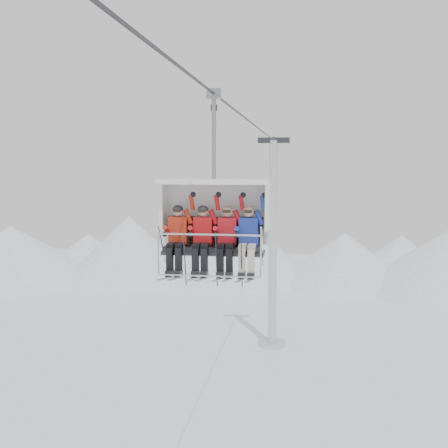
# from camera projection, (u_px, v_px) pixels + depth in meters

# --- Properties ---
(ridgeline) EXTENTS (72.00, 21.00, 7.00)m
(ridgeline) POSITION_uv_depth(u_px,v_px,m) (268.00, 254.00, 56.30)
(ridgeline) COLOR white
(ridgeline) RESTS_ON ground
(lift_tower_right) EXTENTS (2.00, 1.80, 13.48)m
(lift_tower_right) POSITION_uv_depth(u_px,v_px,m) (273.00, 258.00, 36.03)
(lift_tower_right) COLOR silver
(lift_tower_right) RESTS_ON ground
(haul_cable) EXTENTS (0.06, 50.00, 0.06)m
(haul_cable) POSITION_uv_depth(u_px,v_px,m) (224.00, 102.00, 13.58)
(haul_cable) COLOR #2F2F34
(haul_cable) RESTS_ON lift_tower_left
(chairlift_carrier) EXTENTS (2.38, 1.17, 3.98)m
(chairlift_carrier) POSITION_uv_depth(u_px,v_px,m) (215.00, 214.00, 12.46)
(chairlift_carrier) COLOR black
(chairlift_carrier) RESTS_ON haul_cable
(skier_far_left) EXTENTS (0.41, 1.69, 1.63)m
(skier_far_left) POSITION_uv_depth(u_px,v_px,m) (177.00, 236.00, 12.33)
(skier_far_left) COLOR red
(skier_far_left) RESTS_ON chairlift_carrier
(skier_center_left) EXTENTS (0.41, 1.69, 1.63)m
(skier_center_left) POSITION_uv_depth(u_px,v_px,m) (202.00, 237.00, 12.25)
(skier_center_left) COLOR red
(skier_center_left) RESTS_ON chairlift_carrier
(skier_center_right) EXTENTS (0.41, 1.69, 1.62)m
(skier_center_right) POSITION_uv_depth(u_px,v_px,m) (227.00, 237.00, 12.17)
(skier_center_right) COLOR red
(skier_center_right) RESTS_ON chairlift_carrier
(skier_far_right) EXTENTS (0.41, 1.69, 1.63)m
(skier_far_right) POSITION_uv_depth(u_px,v_px,m) (248.00, 238.00, 12.11)
(skier_far_right) COLOR #1D3397
(skier_far_right) RESTS_ON chairlift_carrier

